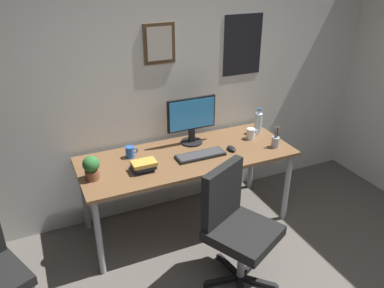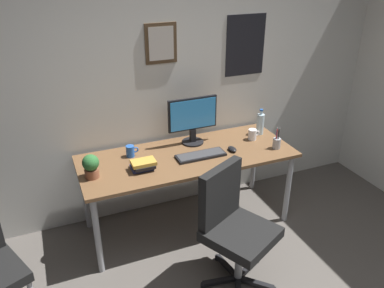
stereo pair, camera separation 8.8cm
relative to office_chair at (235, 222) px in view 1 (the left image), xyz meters
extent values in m
cube|color=silver|center=(-0.01, 1.20, 0.77)|extent=(4.40, 0.08, 2.60)
cube|color=#4C3823|center=(-0.13, 1.16, 1.09)|extent=(0.28, 0.02, 0.34)
cube|color=beige|center=(-0.13, 1.15, 1.09)|extent=(0.22, 0.00, 0.28)
cube|color=black|center=(0.69, 1.16, 1.01)|extent=(0.40, 0.01, 0.56)
cube|color=brown|center=(-0.05, 0.76, 0.19)|extent=(1.87, 0.73, 0.03)
cylinder|color=#9EA0A5|center=(-0.92, 0.45, -0.18)|extent=(0.05, 0.05, 0.70)
cylinder|color=#9EA0A5|center=(0.82, 0.45, -0.18)|extent=(0.05, 0.05, 0.70)
cylinder|color=#9EA0A5|center=(-0.92, 1.06, -0.18)|extent=(0.05, 0.05, 0.70)
cylinder|color=#9EA0A5|center=(0.82, 1.06, -0.18)|extent=(0.05, 0.05, 0.70)
cube|color=black|center=(0.04, -0.07, -0.07)|extent=(0.62, 0.62, 0.08)
cube|color=black|center=(-0.06, 0.11, 0.20)|extent=(0.41, 0.25, 0.45)
cylinder|color=#9EA0A5|center=(0.04, -0.07, -0.32)|extent=(0.08, 0.08, 0.42)
cube|color=black|center=(0.16, -0.01, -0.49)|extent=(0.27, 0.16, 0.03)
cylinder|color=black|center=(0.29, 0.06, -0.51)|extent=(0.05, 0.05, 0.04)
cube|color=black|center=(0.01, 0.07, -0.49)|extent=(0.08, 0.28, 0.03)
cylinder|color=black|center=(-0.01, 0.21, -0.51)|extent=(0.05, 0.05, 0.04)
cube|color=black|center=(-0.10, -0.05, -0.49)|extent=(0.28, 0.08, 0.03)
cylinder|color=black|center=(-0.24, -0.03, -0.51)|extent=(0.05, 0.05, 0.04)
cube|color=black|center=(0.13, -0.17, -0.49)|extent=(0.23, 0.23, 0.03)
cylinder|color=black|center=(0.23, -0.27, -0.51)|extent=(0.05, 0.05, 0.04)
cylinder|color=#9EA0A5|center=(-1.57, 0.44, -0.33)|extent=(0.05, 0.05, 0.41)
cylinder|color=black|center=(0.08, 0.96, 0.21)|extent=(0.20, 0.20, 0.01)
cube|color=black|center=(0.08, 0.96, 0.28)|extent=(0.05, 0.04, 0.12)
cube|color=black|center=(0.08, 0.97, 0.49)|extent=(0.46, 0.02, 0.30)
cube|color=#338CD8|center=(0.08, 0.95, 0.49)|extent=(0.43, 0.00, 0.27)
cube|color=black|center=(0.04, 0.68, 0.21)|extent=(0.43, 0.15, 0.02)
cube|color=#38383A|center=(0.04, 0.68, 0.23)|extent=(0.41, 0.13, 0.00)
ellipsoid|color=black|center=(0.34, 0.68, 0.22)|extent=(0.06, 0.11, 0.04)
cylinder|color=silver|center=(0.76, 0.90, 0.30)|extent=(0.07, 0.07, 0.20)
cylinder|color=silver|center=(0.76, 0.90, 0.42)|extent=(0.03, 0.03, 0.04)
cylinder|color=#2659B2|center=(0.76, 0.90, 0.45)|extent=(0.03, 0.03, 0.01)
cylinder|color=#2659B2|center=(-0.52, 0.92, 0.25)|extent=(0.07, 0.07, 0.10)
torus|color=#2659B2|center=(-0.47, 0.92, 0.26)|extent=(0.05, 0.01, 0.05)
cylinder|color=white|center=(0.63, 0.82, 0.25)|extent=(0.08, 0.08, 0.10)
torus|color=white|center=(0.68, 0.82, 0.26)|extent=(0.05, 0.01, 0.05)
cylinder|color=brown|center=(-0.88, 0.69, 0.24)|extent=(0.11, 0.11, 0.07)
sphere|color=#2D6B33|center=(-0.88, 0.69, 0.33)|extent=(0.13, 0.13, 0.13)
ellipsoid|color=#287A38|center=(-0.91, 0.72, 0.36)|extent=(0.07, 0.08, 0.02)
ellipsoid|color=#287A38|center=(-0.85, 0.72, 0.34)|extent=(0.07, 0.08, 0.02)
ellipsoid|color=#287A38|center=(-0.90, 0.66, 0.33)|extent=(0.08, 0.07, 0.02)
cylinder|color=#9EA0A5|center=(0.73, 0.57, 0.25)|extent=(0.07, 0.07, 0.09)
cylinder|color=#263FBF|center=(0.73, 0.58, 0.33)|extent=(0.01, 0.01, 0.13)
cylinder|color=red|center=(0.72, 0.57, 0.33)|extent=(0.01, 0.01, 0.13)
cylinder|color=black|center=(0.74, 0.56, 0.33)|extent=(0.01, 0.01, 0.13)
cylinder|color=#9EA0A5|center=(0.74, 0.57, 0.33)|extent=(0.01, 0.03, 0.14)
cylinder|color=#9EA0A5|center=(0.73, 0.57, 0.33)|extent=(0.01, 0.02, 0.14)
cube|color=navy|center=(-0.48, 0.67, 0.22)|extent=(0.17, 0.13, 0.03)
cube|color=black|center=(-0.47, 0.66, 0.24)|extent=(0.16, 0.17, 0.03)
cube|color=gold|center=(-0.47, 0.65, 0.27)|extent=(0.19, 0.13, 0.03)
camera|label=1|loc=(-1.23, -1.98, 1.77)|focal=36.32mm
camera|label=2|loc=(-1.15, -2.01, 1.77)|focal=36.32mm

